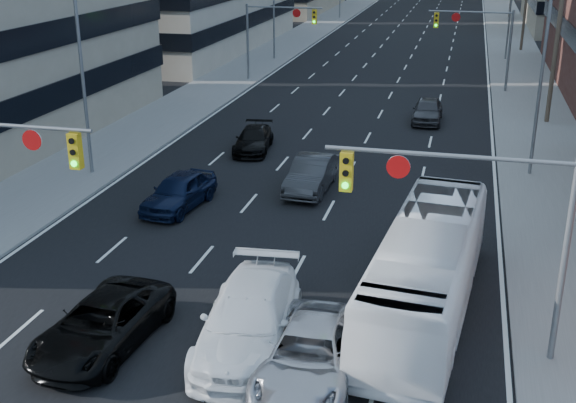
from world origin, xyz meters
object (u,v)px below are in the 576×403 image
Objects in this scene: white_van at (249,319)px; transit_bus at (427,269)px; sedan_blue at (179,191)px; silver_suv at (309,355)px; black_pickup at (102,324)px.

transit_bus is (4.78, 3.21, 0.63)m from white_van.
white_van is at bearing -140.76° from transit_bus.
transit_bus is 2.41× the size of sedan_blue.
silver_suv is at bearing -35.34° from white_van.
black_pickup is 6.12m from silver_suv.
silver_suv is at bearing -46.77° from sedan_blue.
white_van is 1.36× the size of sedan_blue.
white_van is 0.56× the size of transit_bus.
sedan_blue reaches higher than black_pickup.
white_van is at bearing 148.72° from silver_suv.
white_van is 2.35m from silver_suv.
white_van is (4.09, 1.01, 0.17)m from black_pickup.
sedan_blue is at bearing 116.45° from white_van.
black_pickup is 9.86m from transit_bus.
black_pickup is at bearing -149.17° from transit_bus.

